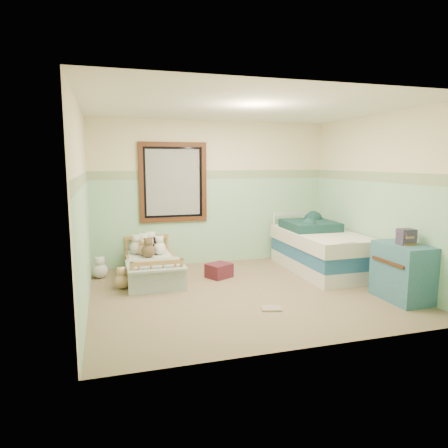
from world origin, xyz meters
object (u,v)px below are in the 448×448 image
object	(u,v)px
toddler_bed_frame	(152,272)
dresser	(403,272)
twin_bed_frame	(320,265)
floor_book	(271,308)
plush_floor_tan	(122,281)
plush_floor_cream	(100,271)
red_pillow	(219,271)

from	to	relation	value
toddler_bed_frame	dresser	world-z (taller)	dresser
twin_bed_frame	floor_book	size ratio (longest dim) A/B	7.74
toddler_bed_frame	plush_floor_tan	bearing A→B (deg)	-139.00
plush_floor_cream	floor_book	world-z (taller)	plush_floor_cream
plush_floor_cream	floor_book	bearing A→B (deg)	-44.87
toddler_bed_frame	red_pillow	bearing A→B (deg)	-13.81
toddler_bed_frame	plush_floor_tan	distance (m)	0.62
dresser	red_pillow	size ratio (longest dim) A/B	2.13
plush_floor_tan	twin_bed_frame	size ratio (longest dim) A/B	0.11
plush_floor_cream	plush_floor_tan	xyz separation A→B (m)	(0.31, -0.65, -0.01)
toddler_bed_frame	floor_book	world-z (taller)	toddler_bed_frame
dresser	floor_book	bearing A→B (deg)	175.13
twin_bed_frame	floor_book	world-z (taller)	twin_bed_frame
twin_bed_frame	dresser	bearing A→B (deg)	-78.86
toddler_bed_frame	red_pillow	size ratio (longest dim) A/B	4.25
toddler_bed_frame	twin_bed_frame	xyz separation A→B (m)	(2.73, -0.37, 0.01)
plush_floor_cream	plush_floor_tan	bearing A→B (deg)	-64.72
twin_bed_frame	red_pillow	distance (m)	1.71
toddler_bed_frame	dresser	xyz separation A→B (m)	(3.03, -1.93, 0.28)
plush_floor_tan	dresser	world-z (taller)	dresser
red_pillow	plush_floor_tan	bearing A→B (deg)	-173.97
red_pillow	floor_book	xyz separation A→B (m)	(0.24, -1.53, -0.10)
plush_floor_tan	floor_book	bearing A→B (deg)	-38.54
toddler_bed_frame	floor_book	size ratio (longest dim) A/B	6.11
floor_book	plush_floor_cream	bearing A→B (deg)	149.47
twin_bed_frame	plush_floor_tan	bearing A→B (deg)	-179.37
floor_book	red_pillow	bearing A→B (deg)	113.18
red_pillow	floor_book	size ratio (longest dim) A/B	1.44
plush_floor_tan	dresser	bearing A→B (deg)	-23.51
dresser	plush_floor_tan	bearing A→B (deg)	156.49
plush_floor_cream	dresser	size ratio (longest dim) A/B	0.31
red_pillow	floor_book	distance (m)	1.55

